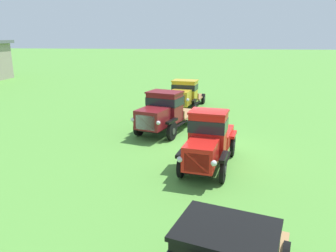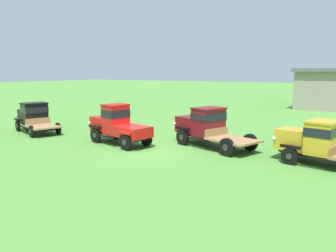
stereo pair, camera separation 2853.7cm
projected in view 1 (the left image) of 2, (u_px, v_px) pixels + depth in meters
name	position (u px, v px, depth m)	size (l,w,h in m)	color
ground_plane	(212.00, 150.00, 14.75)	(240.00, 240.00, 0.00)	#518E38
vintage_truck_second_in_line	(209.00, 140.00, 12.54)	(4.66, 2.43, 2.31)	black
vintage_truck_midrow_center	(163.00, 112.00, 17.14)	(5.53, 3.38, 2.20)	black
vintage_truck_far_side	(184.00, 94.00, 22.80)	(5.25, 2.76, 2.03)	black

